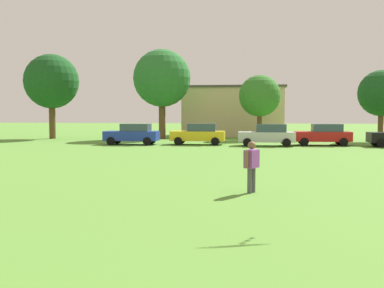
{
  "coord_description": "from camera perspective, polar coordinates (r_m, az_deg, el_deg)",
  "views": [
    {
      "loc": [
        1.29,
        1.2,
        2.58
      ],
      "look_at": [
        -0.06,
        12.17,
        1.81
      ],
      "focal_mm": 42.87,
      "sensor_mm": 36.0,
      "label": 1
    }
  ],
  "objects": [
    {
      "name": "ground_plane",
      "position": [
        28.95,
        4.43,
        -1.17
      ],
      "size": [
        160.0,
        160.0,
        0.0
      ],
      "primitive_type": "plane",
      "color": "#568C33"
    },
    {
      "name": "adult_bystander",
      "position": [
        14.78,
        7.42,
        -2.28
      ],
      "size": [
        0.52,
        0.71,
        1.65
      ],
      "rotation": [
        0.0,
        0.0,
        4.23
      ],
      "color": "#4C4C51",
      "rests_on": "ground"
    },
    {
      "name": "tree_center",
      "position": [
        43.83,
        8.42,
        5.92
      ],
      "size": [
        3.92,
        3.92,
        6.1
      ],
      "color": "brown",
      "rests_on": "ground"
    },
    {
      "name": "tree_far_left",
      "position": [
        47.18,
        -17.08,
        7.42
      ],
      "size": [
        5.3,
        5.3,
        8.26
      ],
      "color": "brown",
      "rests_on": "ground"
    },
    {
      "name": "parked_car_red_3",
      "position": [
        37.31,
        16.02,
        1.15
      ],
      "size": [
        4.3,
        2.02,
        1.68
      ],
      "rotation": [
        0.0,
        0.0,
        3.14
      ],
      "color": "red",
      "rests_on": "ground"
    },
    {
      "name": "house_left",
      "position": [
        51.01,
        5.15,
        4.1
      ],
      "size": [
        11.14,
        6.54,
        5.43
      ],
      "color": "beige",
      "rests_on": "ground"
    },
    {
      "name": "tree_left",
      "position": [
        44.98,
        -3.76,
        8.14
      ],
      "size": [
        5.58,
        5.58,
        8.69
      ],
      "color": "brown",
      "rests_on": "ground"
    },
    {
      "name": "parked_car_blue_0",
      "position": [
        37.11,
        -7.38,
        1.26
      ],
      "size": [
        4.3,
        2.02,
        1.68
      ],
      "rotation": [
        0.0,
        0.0,
        3.14
      ],
      "color": "#1E38AD",
      "rests_on": "ground"
    },
    {
      "name": "parked_car_silver_2",
      "position": [
        35.75,
        9.38,
        1.14
      ],
      "size": [
        4.3,
        2.02,
        1.68
      ],
      "rotation": [
        0.0,
        0.0,
        3.14
      ],
      "color": "silver",
      "rests_on": "ground"
    },
    {
      "name": "tree_right",
      "position": [
        43.51,
        22.51,
        5.84
      ],
      "size": [
        4.03,
        4.03,
        6.28
      ],
      "color": "brown",
      "rests_on": "ground"
    },
    {
      "name": "parked_car_yellow_1",
      "position": [
        36.75,
        0.86,
        1.27
      ],
      "size": [
        4.3,
        2.02,
        1.68
      ],
      "rotation": [
        0.0,
        0.0,
        3.14
      ],
      "color": "yellow",
      "rests_on": "ground"
    }
  ]
}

